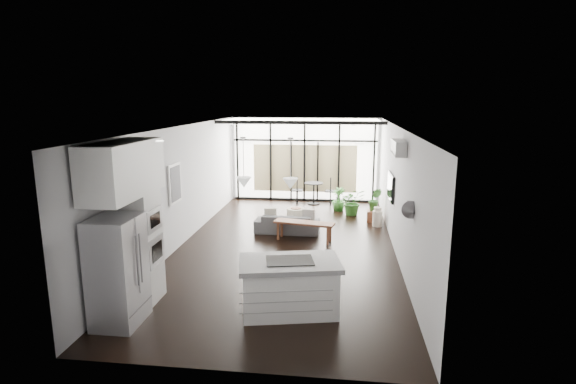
% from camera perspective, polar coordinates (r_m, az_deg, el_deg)
% --- Properties ---
extents(floor, '(5.00, 10.00, 0.00)m').
position_cam_1_polar(floor, '(10.67, -0.20, -6.91)').
color(floor, black).
rests_on(floor, ground).
extents(ceiling, '(5.00, 10.00, 0.00)m').
position_cam_1_polar(ceiling, '(10.12, -0.21, 8.27)').
color(ceiling, silver).
rests_on(ceiling, ground).
extents(wall_left, '(0.02, 10.00, 2.80)m').
position_cam_1_polar(wall_left, '(10.90, -13.36, 0.78)').
color(wall_left, silver).
rests_on(wall_left, ground).
extents(wall_right, '(0.02, 10.00, 2.80)m').
position_cam_1_polar(wall_right, '(10.31, 13.73, 0.13)').
color(wall_right, silver).
rests_on(wall_right, ground).
extents(wall_back, '(5.00, 0.02, 2.80)m').
position_cam_1_polar(wall_back, '(15.22, 2.14, 4.16)').
color(wall_back, silver).
rests_on(wall_back, ground).
extents(wall_front, '(5.00, 0.02, 2.80)m').
position_cam_1_polar(wall_front, '(5.56, -6.69, -9.63)').
color(wall_front, silver).
rests_on(wall_front, ground).
extents(glazing, '(5.00, 0.20, 2.80)m').
position_cam_1_polar(glazing, '(15.10, 2.10, 4.10)').
color(glazing, black).
rests_on(glazing, ground).
extents(skylight, '(4.70, 1.90, 0.06)m').
position_cam_1_polar(skylight, '(14.10, 1.84, 9.14)').
color(skylight, silver).
rests_on(skylight, ceiling).
extents(neighbour_building, '(3.50, 0.02, 1.60)m').
position_cam_1_polar(neighbour_building, '(15.21, 2.12, 3.01)').
color(neighbour_building, '#CCB285').
rests_on(neighbour_building, ground).
extents(island, '(1.77, 1.26, 0.88)m').
position_cam_1_polar(island, '(7.43, 0.21, -11.90)').
color(island, white).
rests_on(island, floor).
extents(cooktop, '(0.84, 0.64, 0.01)m').
position_cam_1_polar(cooktop, '(7.26, 0.22, -8.68)').
color(cooktop, black).
rests_on(cooktop, island).
extents(fridge, '(0.66, 0.82, 1.69)m').
position_cam_1_polar(fridge, '(7.41, -20.82, -9.38)').
color(fridge, '#A3A3A8').
rests_on(fridge, floor).
extents(appliance_column, '(0.65, 0.68, 2.50)m').
position_cam_1_polar(appliance_column, '(7.98, -18.70, -4.67)').
color(appliance_column, white).
rests_on(appliance_column, floor).
extents(upper_cabinets, '(0.62, 1.75, 0.86)m').
position_cam_1_polar(upper_cabinets, '(7.43, -20.21, 2.75)').
color(upper_cabinets, white).
rests_on(upper_cabinets, wall_left).
extents(pendant_left, '(0.26, 0.26, 0.18)m').
position_cam_1_polar(pendant_left, '(7.69, -5.62, 1.22)').
color(pendant_left, silver).
rests_on(pendant_left, ceiling).
extents(pendant_right, '(0.26, 0.26, 0.18)m').
position_cam_1_polar(pendant_right, '(7.56, 0.31, 1.09)').
color(pendant_right, silver).
rests_on(pendant_right, ceiling).
extents(sofa, '(1.67, 0.51, 0.65)m').
position_cam_1_polar(sofa, '(11.67, -0.09, -3.60)').
color(sofa, '#535255').
rests_on(sofa, floor).
extents(console_bench, '(1.52, 0.66, 0.47)m').
position_cam_1_polar(console_bench, '(11.04, 2.05, -4.99)').
color(console_bench, brown).
rests_on(console_bench, floor).
extents(pouf, '(0.57, 0.57, 0.41)m').
position_cam_1_polar(pouf, '(12.61, 0.99, -3.00)').
color(pouf, beige).
rests_on(pouf, floor).
extents(crate, '(0.44, 0.44, 0.31)m').
position_cam_1_polar(crate, '(12.98, 10.90, -3.01)').
color(crate, brown).
rests_on(crate, floor).
extents(plant_tall, '(0.88, 0.93, 0.62)m').
position_cam_1_polar(plant_tall, '(13.54, 8.21, -1.61)').
color(plant_tall, '#2C6522').
rests_on(plant_tall, floor).
extents(plant_med, '(0.70, 0.84, 0.41)m').
position_cam_1_polar(plant_med, '(14.00, 6.42, -1.56)').
color(plant_med, '#2C6522').
rests_on(plant_med, floor).
extents(plant_crate, '(0.39, 0.68, 0.29)m').
position_cam_1_polar(plant_crate, '(12.91, 10.95, -1.72)').
color(plant_crate, '#2C6522').
rests_on(plant_crate, crate).
extents(milk_can, '(0.29, 0.29, 0.53)m').
position_cam_1_polar(milk_can, '(12.47, 11.29, -3.10)').
color(milk_can, '#EEE1CA').
rests_on(milk_can, floor).
extents(bistro_set, '(1.68, 0.68, 0.80)m').
position_cam_1_polar(bistro_set, '(14.78, 3.29, -0.01)').
color(bistro_set, black).
rests_on(bistro_set, floor).
extents(tv, '(0.05, 1.10, 0.65)m').
position_cam_1_polar(tv, '(11.29, 12.93, 0.66)').
color(tv, black).
rests_on(tv, wall_right).
extents(ac_unit, '(0.22, 0.90, 0.30)m').
position_cam_1_polar(ac_unit, '(9.35, 13.87, 5.48)').
color(ac_unit, silver).
rests_on(ac_unit, wall_right).
extents(framed_art, '(0.04, 0.70, 0.90)m').
position_cam_1_polar(framed_art, '(10.40, -14.19, 1.06)').
color(framed_art, black).
rests_on(framed_art, wall_left).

